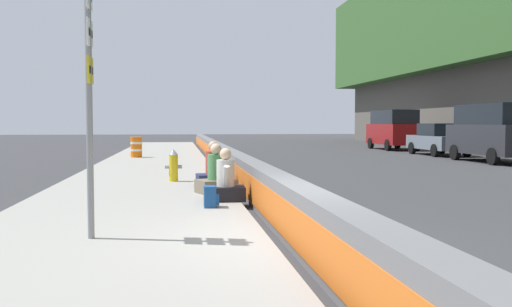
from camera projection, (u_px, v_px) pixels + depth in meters
The scene contains 13 objects.
ground_plane at pixel (303, 248), 7.76m from camera, with size 160.00×160.00×0.00m, color #353538.
sidewalk_strip at pixel (105, 249), 7.39m from camera, with size 80.00×4.40×0.14m, color gray.
jersey_barrier at pixel (303, 218), 7.73m from camera, with size 76.00×0.45×0.85m.
route_sign_post at pixel (89, 86), 7.64m from camera, with size 0.44×0.09×3.60m.
fire_hydrant at pixel (173, 165), 15.33m from camera, with size 0.26×0.46×0.88m.
seated_person_foreground at pixel (226, 184), 11.54m from camera, with size 0.69×0.77×1.07m.
seated_person_middle at pixel (216, 177), 12.77m from camera, with size 0.90×0.98×1.13m.
seated_person_rear at pixel (213, 172), 14.14m from camera, with size 0.76×0.87×1.14m.
backpack at pixel (210, 197), 10.62m from camera, with size 0.32×0.28×0.40m.
construction_barrel at pixel (136, 147), 26.13m from camera, with size 0.54×0.54×0.95m.
parked_car_fourth at pixel (494, 132), 24.74m from camera, with size 5.12×2.15×2.56m.
parked_car_midline at pixel (439, 139), 30.18m from camera, with size 4.52×1.98×1.71m.
parked_car_far at pixel (393, 129), 36.61m from camera, with size 5.13×2.16×2.56m.
Camera 1 is at (-7.51, 1.70, 1.72)m, focal length 39.58 mm.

